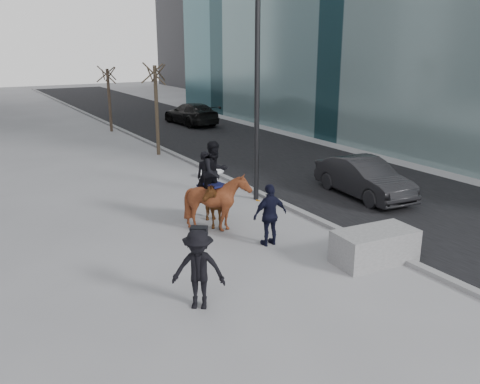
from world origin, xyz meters
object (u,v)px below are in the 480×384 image
mounted_left (208,198)px  mounted_right (217,196)px  planter (375,246)px  car_near (364,178)px

mounted_left → mounted_right: size_ratio=0.85×
planter → car_near: car_near is taller
car_near → mounted_left: 6.25m
planter → car_near: size_ratio=0.50×
car_near → mounted_right: size_ratio=1.59×
mounted_left → mounted_right: (0.02, -0.54, 0.23)m
planter → mounted_right: size_ratio=0.79×
planter → mounted_right: (-2.39, 4.08, 0.66)m
mounted_left → car_near: bearing=-1.8°
mounted_left → mounted_right: mounted_right is taller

